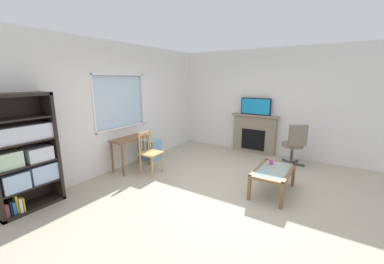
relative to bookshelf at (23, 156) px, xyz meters
name	(u,v)px	position (x,y,z in m)	size (l,w,h in m)	color
ground	(221,191)	(2.14, -2.29, -0.86)	(6.43, 6.07, 0.02)	#B2A893
wall_back_with_window	(122,107)	(2.14, 0.24, 0.52)	(5.43, 0.15, 2.77)	silver
wall_right	(268,102)	(4.91, -2.29, 0.54)	(0.12, 5.27, 2.77)	silver
bookshelf	(23,156)	(0.00, 0.00, 0.00)	(0.90, 0.38, 1.80)	black
desk_under_window	(131,144)	(2.03, -0.11, -0.26)	(0.87, 0.42, 0.73)	brown
wooden_chair	(150,152)	(2.09, -0.62, -0.39)	(0.44, 0.42, 0.90)	tan
plastic_drawer_unit	(151,150)	(2.74, -0.06, -0.59)	(0.35, 0.40, 0.52)	#72ADDB
fireplace	(254,134)	(4.76, -2.01, -0.32)	(0.26, 1.25, 1.05)	gray
tv	(256,106)	(4.74, -2.01, 0.43)	(0.06, 0.80, 0.45)	black
office_chair	(294,143)	(4.23, -3.14, -0.30)	(0.61, 0.57, 1.00)	#7A6B5B
coffee_table	(273,173)	(2.59, -3.09, -0.48)	(1.01, 0.57, 0.44)	#8C9E99
sippy_cup	(271,162)	(2.82, -2.98, -0.37)	(0.07, 0.07, 0.09)	#DB3D84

